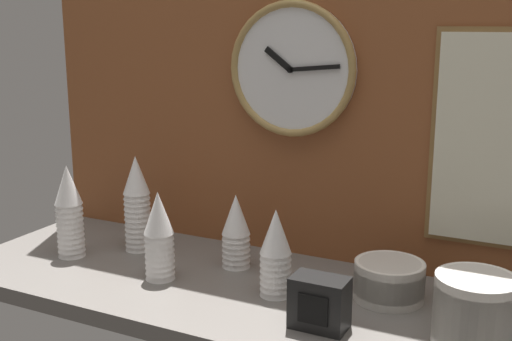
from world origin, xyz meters
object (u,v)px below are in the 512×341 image
Objects in this scene: bowl_stack_far_right at (475,309)px; cup_stack_center_right at (276,253)px; cup_stack_far_left at (69,211)px; menu_board at (511,142)px; wall_clock at (292,69)px; cup_stack_center_left at (159,236)px; cup_stack_left at (137,203)px; napkin_dispenser at (319,303)px; cup_stack_center at (236,231)px; bowl_stack_right at (389,279)px.

cup_stack_center_right is at bearing 175.04° from bowl_stack_far_right.
cup_stack_far_left is 112.57cm from menu_board.
cup_stack_center_right is 48.21cm from wall_clock.
cup_stack_center_left is at bearing -126.26° from wall_clock.
menu_board reaches higher than cup_stack_left.
menu_board is (106.45, 28.38, 23.11)cm from cup_stack_far_left.
cup_stack_far_left is 70.31cm from wall_clock.
cup_stack_center_left is 1.39× the size of bowl_stack_far_right.
cup_stack_left is 2.27× the size of napkin_dispenser.
cup_stack_left is 0.53× the size of menu_board.
menu_board is 57.27cm from napkin_dispenser.
cup_stack_far_left is 76.35cm from napkin_dispenser.
wall_clock reaches higher than cup_stack_center.
cup_stack_center_right is 60.51cm from cup_stack_far_left.
cup_stack_far_left is 0.50× the size of menu_board.
bowl_stack_right is at bearing 65.74° from napkin_dispenser.
menu_board is at bearing 22.07° from cup_stack_center_left.
menu_board reaches higher than napkin_dispenser.
cup_stack_center_right is 29.97cm from cup_stack_center_left.
cup_stack_center is 69.57cm from menu_board.
cup_stack_left is 22.86cm from cup_stack_center_left.
cup_stack_center_right is 0.41× the size of menu_board.
wall_clock is at bearing 153.13° from bowl_stack_right.
cup_stack_center_right is 45.08cm from bowl_stack_far_right.
cup_stack_center is 20.42cm from cup_stack_center_right.
cup_stack_left is 1.66× the size of bowl_stack_far_right.
cup_stack_center_right is (16.71, -11.72, 0.73)cm from cup_stack_center.
cup_stack_center_left is 74.62cm from bowl_stack_far_right.
menu_board is at bearing 13.54° from cup_stack_center.
wall_clock reaches higher than cup_stack_center_left.
menu_board reaches higher than cup_stack_center_right.
wall_clock is 0.68× the size of menu_board.
cup_stack_left is 1.66× the size of bowl_stack_right.
cup_stack_left is 0.77× the size of wall_clock.
bowl_stack_right is at bearing 7.57° from cup_stack_far_left.
cup_stack_left reaches higher than cup_stack_center_left.
menu_board is at bearing 38.15° from bowl_stack_right.
cup_stack_center_right is at bearing -35.04° from cup_stack_center.
cup_stack_left is at bearing 167.21° from cup_stack_center_right.
menu_board is 4.33× the size of napkin_dispenser.
cup_stack_center is 0.87× the size of cup_stack_center_left.
cup_stack_far_left is at bearing -172.43° from bowl_stack_right.
bowl_stack_far_right is 0.46× the size of wall_clock.
napkin_dispenser is at bearing -6.89° from cup_stack_far_left.
cup_stack_center_left is at bearing 180.00° from bowl_stack_far_right.
cup_stack_center is 20.36cm from cup_stack_center_left.
cup_stack_left reaches higher than napkin_dispenser.
wall_clock is (-52.65, 29.82, 42.83)cm from bowl_stack_far_right.
cup_stack_center_right is 0.83× the size of cup_stack_far_left.
cup_stack_center is at bearing 1.89° from cup_stack_left.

